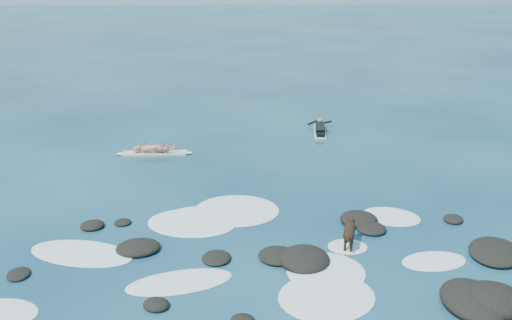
{
  "coord_description": "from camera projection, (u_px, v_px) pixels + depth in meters",
  "views": [
    {
      "loc": [
        -0.52,
        -14.45,
        7.56
      ],
      "look_at": [
        -0.41,
        4.0,
        0.9
      ],
      "focal_mm": 40.0,
      "sensor_mm": 36.0,
      "label": 1
    }
  ],
  "objects": [
    {
      "name": "ground",
      "position": [
        271.0,
        238.0,
        16.16
      ],
      "size": [
        160.0,
        160.0,
        0.0
      ],
      "primitive_type": "plane",
      "color": "#0A2642",
      "rests_on": "ground"
    },
    {
      "name": "standing_surfer_rig",
      "position": [
        154.0,
        138.0,
        22.67
      ],
      "size": [
        3.08,
        0.65,
        1.75
      ],
      "rotation": [
        0.0,
        0.0,
        0.05
      ],
      "color": "beige",
      "rests_on": "ground"
    },
    {
      "name": "dog",
      "position": [
        349.0,
        231.0,
        15.43
      ],
      "size": [
        0.49,
        1.22,
        0.78
      ],
      "rotation": [
        0.0,
        0.0,
        1.34
      ],
      "color": "black",
      "rests_on": "ground"
    },
    {
      "name": "paddling_surfer_rig",
      "position": [
        320.0,
        129.0,
        25.71
      ],
      "size": [
        1.13,
        2.54,
        0.44
      ],
      "rotation": [
        0.0,
        0.0,
        1.48
      ],
      "color": "silver",
      "rests_on": "ground"
    },
    {
      "name": "reef_rocks",
      "position": [
        381.0,
        268.0,
        14.38
      ],
      "size": [
        13.66,
        6.65,
        0.61
      ],
      "color": "black",
      "rests_on": "ground"
    },
    {
      "name": "breaking_foam",
      "position": [
        238.0,
        245.0,
        15.72
      ],
      "size": [
        12.22,
        7.45,
        0.12
      ],
      "color": "white",
      "rests_on": "ground"
    }
  ]
}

